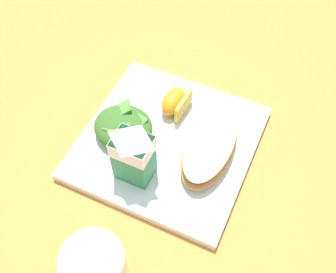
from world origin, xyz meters
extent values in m
plane|color=#C67A33|center=(0.00, 0.00, 0.00)|extent=(3.00, 3.00, 0.00)
cube|color=silver|center=(0.00, 0.00, 0.01)|extent=(0.28, 0.28, 0.02)
ellipsoid|color=#B77F42|center=(-0.07, -0.01, 0.03)|extent=(0.09, 0.17, 0.03)
ellipsoid|color=#B22D19|center=(-0.07, -0.01, 0.04)|extent=(0.08, 0.16, 0.01)
ellipsoid|color=#EAD184|center=(-0.07, -0.01, 0.05)|extent=(0.08, 0.17, 0.01)
ellipsoid|color=#336023|center=(0.07, 0.02, 0.04)|extent=(0.10, 0.09, 0.04)
cube|color=#3D7028|center=(0.04, 0.05, 0.05)|extent=(0.04, 0.04, 0.01)
cube|color=#4C8433|center=(0.08, -0.01, 0.05)|extent=(0.03, 0.04, 0.02)
cube|color=#4C8433|center=(0.07, 0.04, 0.05)|extent=(0.04, 0.03, 0.02)
cube|color=#4C8433|center=(0.05, 0.01, 0.05)|extent=(0.03, 0.04, 0.01)
cube|color=#4C8433|center=(0.08, 0.03, 0.05)|extent=(0.03, 0.03, 0.02)
cube|color=#3D7028|center=(0.05, 0.03, 0.04)|extent=(0.02, 0.03, 0.02)
cube|color=#3D7028|center=(0.07, 0.03, 0.05)|extent=(0.03, 0.03, 0.02)
cube|color=#2D8451|center=(0.02, 0.08, 0.06)|extent=(0.06, 0.04, 0.09)
cube|color=white|center=(0.02, 0.08, 0.09)|extent=(0.06, 0.05, 0.03)
pyramid|color=white|center=(0.02, 0.08, 0.12)|extent=(0.06, 0.04, 0.02)
ellipsoid|color=orange|center=(0.02, -0.07, 0.04)|extent=(0.04, 0.06, 0.04)
cube|color=gold|center=(0.00, -0.06, 0.04)|extent=(0.01, 0.06, 0.03)
cylinder|color=silver|center=(-0.01, 0.25, 0.05)|extent=(0.08, 0.08, 0.10)
camera|label=1|loc=(-0.16, 0.35, 0.58)|focal=43.06mm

